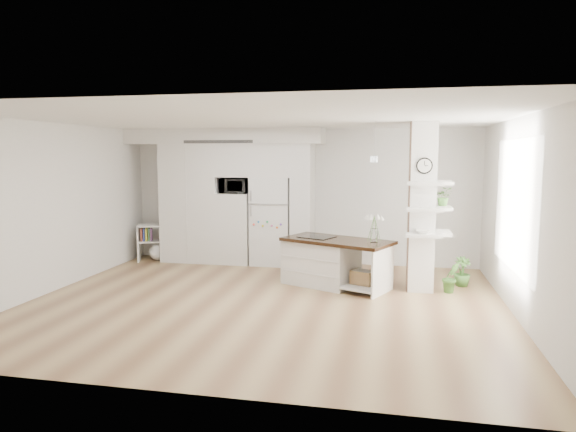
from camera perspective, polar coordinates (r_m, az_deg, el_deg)
name	(u,v)px	position (r m, az deg, el deg)	size (l,w,h in m)	color
floor	(265,302)	(7.75, -2.61, -9.58)	(7.00, 6.00, 0.01)	tan
room	(264,178)	(7.44, -2.69, 4.26)	(7.04, 6.04, 2.72)	white
cabinet_wall	(227,189)	(10.43, -6.78, 3.02)	(4.00, 0.71, 2.70)	white
refrigerator	(272,221)	(10.25, -1.80, -0.55)	(0.78, 0.69, 1.75)	white
column	(428,208)	(8.40, 15.26, 0.87)	(0.69, 0.90, 2.70)	silver
window	(515,205)	(7.71, 23.87, 1.13)	(2.40, 2.40, 0.00)	white
pendant_light	(384,160)	(7.36, 10.61, 6.18)	(0.12, 0.12, 0.10)	white
kitchen_island	(327,260)	(8.69, 4.37, -4.92)	(1.97, 1.50, 1.37)	white
bookshelf	(155,245)	(11.00, -14.52, -3.14)	(0.73, 0.57, 0.76)	white
floor_plant_a	(451,277)	(8.62, 17.64, -6.51)	(0.27, 0.22, 0.50)	#42772F
floor_plant_b	(462,272)	(9.10, 18.78, -5.87)	(0.27, 0.27, 0.49)	#42772F
microwave	(235,186)	(10.33, -5.95, 3.35)	(0.54, 0.37, 0.30)	#2D2D2D
shelf_plant	(444,196)	(8.57, 16.90, 2.09)	(0.27, 0.23, 0.30)	#42772F
decor_bowl	(423,232)	(8.21, 14.74, -1.72)	(0.22, 0.22, 0.05)	white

